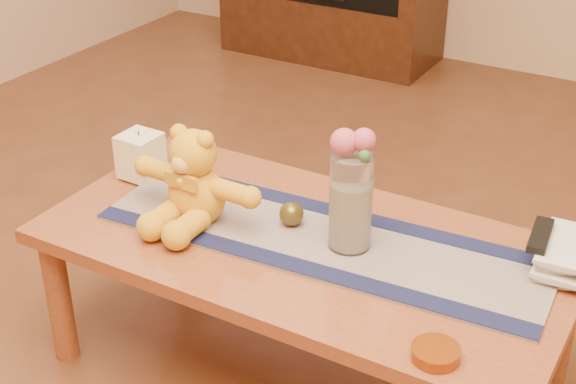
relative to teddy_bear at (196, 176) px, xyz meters
The scene contains 25 objects.
floor 0.66m from the teddy_bear, 10.52° to the left, with size 5.50×5.50×0.00m, color #522A17.
coffee_table_top 0.35m from the teddy_bear, 10.52° to the left, with size 1.40×0.70×0.04m, color brown.
table_leg_fl 0.56m from the teddy_bear, 145.25° to the right, with size 0.07×0.07×0.41m, color brown.
table_leg_bl 0.61m from the teddy_bear, 134.20° to the left, with size 0.07×0.07×0.41m, color brown.
table_leg_br 1.07m from the teddy_bear, 20.16° to the left, with size 0.07×0.07×0.41m, color brown.
persian_runner 0.38m from the teddy_bear, 12.29° to the left, with size 1.20×0.35×0.01m, color #1C234F.
runner_border_near 0.38m from the teddy_bear, 11.21° to the right, with size 1.20×0.06×0.00m, color #13173A.
runner_border_far 0.42m from the teddy_bear, 33.26° to the left, with size 1.20×0.06×0.00m, color #13173A.
teddy_bear is the anchor object (origin of this frame).
pillar_candle 0.32m from the teddy_bear, 157.76° to the left, with size 0.11×0.11×0.13m, color #FFF1BB.
candle_wick 0.31m from the teddy_bear, 157.76° to the left, with size 0.00×0.00×0.01m, color black.
glass_vase 0.43m from the teddy_bear, 10.73° to the left, with size 0.11×0.11×0.26m, color silver.
potpourri_fill 0.43m from the teddy_bear, 10.73° to the left, with size 0.09×0.09×0.18m, color beige.
rose_left 0.44m from the teddy_bear, ahead, with size 0.07×0.07×0.07m, color #C3445E.
rose_right 0.49m from the teddy_bear, 10.76° to the left, with size 0.06×0.06×0.06m, color #C3445E.
blue_flower_back 0.48m from the teddy_bear, 14.89° to the left, with size 0.04×0.04×0.04m, color #5270B2.
blue_flower_side 0.43m from the teddy_bear, 14.30° to the left, with size 0.04×0.04×0.04m, color #5270B2.
leaf_sprig 0.49m from the teddy_bear, ahead, with size 0.03×0.03×0.03m, color #33662D.
bronze_ball 0.28m from the teddy_bear, 21.43° to the left, with size 0.07×0.07×0.07m, color #4F451A.
book_bottom 0.91m from the teddy_bear, 16.69° to the left, with size 0.17×0.22×0.02m, color beige.
book_lower 0.91m from the teddy_bear, 16.39° to the left, with size 0.16×0.22×0.02m, color beige.
book_upper 0.90m from the teddy_bear, 16.95° to the left, with size 0.17×0.22×0.02m, color beige.
book_top 0.91m from the teddy_bear, 16.52° to the left, with size 0.16×0.22×0.02m, color beige.
tv_remote 0.90m from the teddy_bear, 16.06° to the left, with size 0.04×0.16×0.02m, color black.
amber_dish 0.81m from the teddy_bear, 15.73° to the right, with size 0.11×0.11×0.03m, color #BF5914.
Camera 1 is at (0.88, -1.60, 1.61)m, focal length 51.01 mm.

